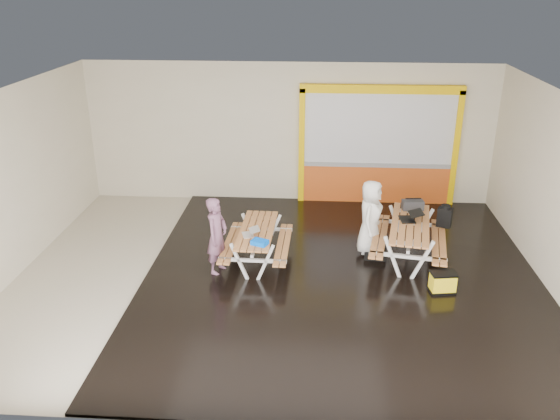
# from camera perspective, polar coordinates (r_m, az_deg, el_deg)

# --- Properties ---
(room) EXTENTS (10.02, 8.02, 3.52)m
(room) POSITION_cam_1_polar(r_m,az_deg,el_deg) (10.31, -0.34, 1.94)
(room) COLOR beige
(room) RESTS_ON ground
(deck) EXTENTS (7.50, 7.98, 0.05)m
(deck) POSITION_cam_1_polar(r_m,az_deg,el_deg) (11.02, 6.22, -6.65)
(deck) COLOR black
(deck) RESTS_ON room
(kiosk) EXTENTS (3.88, 0.16, 3.00)m
(kiosk) POSITION_cam_1_polar(r_m,az_deg,el_deg) (14.19, 9.80, 6.10)
(kiosk) COLOR #D1541A
(kiosk) RESTS_ON room
(picnic_table_left) EXTENTS (1.33, 1.92, 0.76)m
(picnic_table_left) POSITION_cam_1_polar(r_m,az_deg,el_deg) (11.22, -2.32, -2.78)
(picnic_table_left) COLOR #B77743
(picnic_table_left) RESTS_ON deck
(picnic_table_right) EXTENTS (1.76, 2.31, 0.84)m
(picnic_table_right) POSITION_cam_1_polar(r_m,az_deg,el_deg) (11.59, 12.89, -2.18)
(picnic_table_right) COLOR #B77743
(picnic_table_right) RESTS_ON deck
(person_left) EXTENTS (0.51, 0.64, 1.53)m
(person_left) POSITION_cam_1_polar(r_m,az_deg,el_deg) (10.85, -6.37, -2.59)
(person_left) COLOR #754B65
(person_left) RESTS_ON deck
(person_right) EXTENTS (0.68, 0.86, 1.54)m
(person_right) POSITION_cam_1_polar(r_m,az_deg,el_deg) (11.55, 9.07, -0.70)
(person_right) COLOR white
(person_right) RESTS_ON deck
(laptop_left) EXTENTS (0.39, 0.37, 0.14)m
(laptop_left) POSITION_cam_1_polar(r_m,az_deg,el_deg) (10.89, -3.01, -2.31)
(laptop_left) COLOR silver
(laptop_left) RESTS_ON picnic_table_left
(laptop_right) EXTENTS (0.47, 0.43, 0.19)m
(laptop_right) POSITION_cam_1_polar(r_m,az_deg,el_deg) (11.63, 12.97, -0.70)
(laptop_right) COLOR black
(laptop_right) RESTS_ON picnic_table_right
(blue_pouch) EXTENTS (0.35, 0.30, 0.09)m
(blue_pouch) POSITION_cam_1_polar(r_m,az_deg,el_deg) (10.51, -2.06, -3.26)
(blue_pouch) COLOR #0058EF
(blue_pouch) RESTS_ON picnic_table_left
(toolbox) EXTENTS (0.46, 0.26, 0.25)m
(toolbox) POSITION_cam_1_polar(r_m,az_deg,el_deg) (12.16, 13.20, 0.51)
(toolbox) COLOR black
(toolbox) RESTS_ON picnic_table_right
(backpack) EXTENTS (0.34, 0.29, 0.48)m
(backpack) POSITION_cam_1_polar(r_m,az_deg,el_deg) (12.21, 16.23, -0.58)
(backpack) COLOR black
(backpack) RESTS_ON picnic_table_right
(dark_case) EXTENTS (0.46, 0.36, 0.16)m
(dark_case) POSITION_cam_1_polar(r_m,az_deg,el_deg) (11.72, 9.53, -4.39)
(dark_case) COLOR black
(dark_case) RESTS_ON deck
(fluke_bag) EXTENTS (0.49, 0.36, 0.39)m
(fluke_bag) POSITION_cam_1_polar(r_m,az_deg,el_deg) (10.73, 16.03, -7.03)
(fluke_bag) COLOR black
(fluke_bag) RESTS_ON deck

